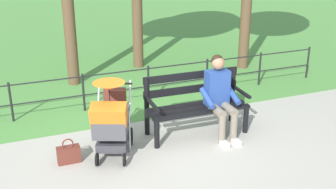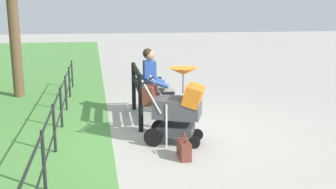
# 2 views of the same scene
# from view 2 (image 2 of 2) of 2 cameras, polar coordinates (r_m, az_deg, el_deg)

# --- Properties ---
(ground_plane) EXTENTS (60.00, 60.00, 0.00)m
(ground_plane) POSITION_cam_2_polar(r_m,az_deg,el_deg) (6.38, -1.15, -5.64)
(ground_plane) COLOR #ADA89E
(park_bench) EXTENTS (1.61, 0.64, 0.96)m
(park_bench) POSITION_cam_2_polar(r_m,az_deg,el_deg) (7.07, -3.28, 0.51)
(park_bench) COLOR black
(park_bench) RESTS_ON ground
(person_on_bench) EXTENTS (0.54, 0.74, 1.28)m
(person_on_bench) POSITION_cam_2_polar(r_m,az_deg,el_deg) (7.38, -1.89, 2.21)
(person_on_bench) COLOR slate
(person_on_bench) RESTS_ON ground
(stroller) EXTENTS (0.79, 1.00, 1.15)m
(stroller) POSITION_cam_2_polar(r_m,az_deg,el_deg) (5.73, 1.46, -1.54)
(stroller) COLOR black
(stroller) RESTS_ON ground
(handbag) EXTENTS (0.32, 0.14, 0.37)m
(handbag) POSITION_cam_2_polar(r_m,az_deg,el_deg) (5.27, 2.38, -8.08)
(handbag) COLOR brown
(handbag) RESTS_ON ground
(park_fence) EXTENTS (8.56, 0.04, 0.70)m
(park_fence) POSITION_cam_2_polar(r_m,az_deg,el_deg) (6.69, -15.56, -1.48)
(park_fence) COLOR black
(park_fence) RESTS_ON ground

